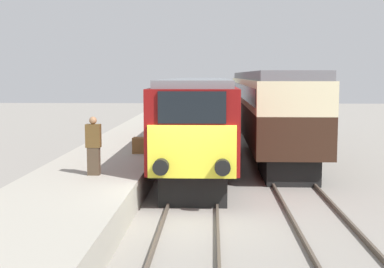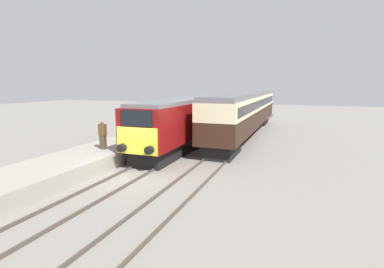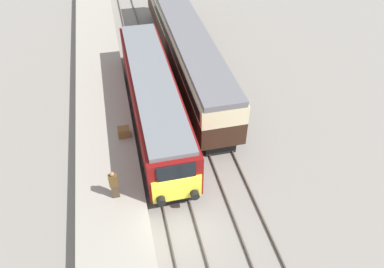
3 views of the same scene
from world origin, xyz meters
TOP-DOWN VIEW (x-y plane):
  - ground_plane at (0.00, 0.00)m, footprint 120.00×120.00m
  - platform_left at (-3.30, 8.00)m, footprint 3.50×50.00m
  - rails_near_track at (0.00, 5.00)m, footprint 1.51×60.00m
  - rails_far_track at (3.40, 5.00)m, footprint 1.50×60.00m
  - locomotive at (0.00, 8.36)m, footprint 2.70×15.32m
  - passenger_carriage at (3.40, 14.94)m, footprint 2.75×21.70m
  - person_on_platform at (-2.99, 1.92)m, footprint 0.44×0.26m
  - luggage_crate at (-2.15, 6.53)m, footprint 0.70×0.56m

SIDE VIEW (x-z plane):
  - ground_plane at x=0.00m, z-range 0.00..0.00m
  - rails_near_track at x=0.00m, z-range 0.00..0.14m
  - rails_far_track at x=3.40m, z-range 0.00..0.14m
  - platform_left at x=-3.30m, z-range 0.00..0.88m
  - luggage_crate at x=-2.15m, z-range 0.88..1.48m
  - person_on_platform at x=-2.99m, z-range 0.88..2.64m
  - locomotive at x=0.00m, z-range 0.24..3.96m
  - passenger_carriage at x=3.40m, z-range 0.45..4.48m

